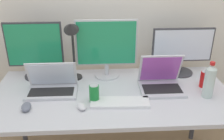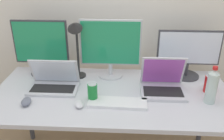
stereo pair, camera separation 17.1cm
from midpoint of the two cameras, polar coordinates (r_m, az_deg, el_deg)
The scene contains 13 objects.
work_desk at distance 1.82m, azimuth 2.70°, elevation -6.85°, with size 1.71×0.81×0.74m.
monitor_left at distance 2.05m, azimuth -13.62°, elevation 5.22°, with size 0.43×0.22×0.45m.
monitor_center at distance 1.94m, azimuth 2.17°, elevation 5.34°, with size 0.47×0.20×0.46m.
monitor_right at distance 2.06m, azimuth 19.40°, elevation 3.81°, with size 0.49×0.21×0.38m.
laptop_silver at distance 1.86m, azimuth -10.58°, elevation -2.77°, with size 0.35×0.22×0.22m.
laptop_secondary at distance 1.84m, azimuth 14.12°, elevation -3.12°, with size 0.31×0.26×0.26m.
keyboard_main at distance 1.66m, azimuth 4.22°, elevation -7.57°, with size 0.39×0.13×0.02m, color white.
mouse_by_keyboard at distance 1.72m, azimuth -16.38°, elevation -7.03°, with size 0.06×0.10×0.04m, color slate.
mouse_by_laptop at distance 1.64m, azimuth -4.58°, elevation -7.92°, with size 0.06×0.09×0.03m, color silver.
water_bottle at distance 1.78m, azimuth 24.45°, elevation -3.49°, with size 0.07×0.07×0.26m.
soda_can_near_keyboard at distance 1.94m, azimuth 23.69°, elevation -3.00°, with size 0.07×0.07×0.13m.
soda_can_by_laptop at distance 1.67m, azimuth -1.56°, elevation -5.18°, with size 0.07×0.07×0.13m.
desk_lamp at distance 1.87m, azimuth -5.69°, elevation 7.20°, with size 0.11×0.18×0.49m.
Camera 2 is at (0.08, -1.55, 1.65)m, focal length 40.00 mm.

